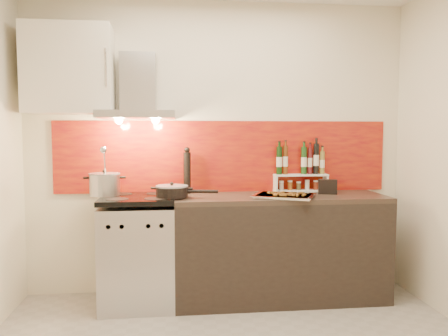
{
  "coord_description": "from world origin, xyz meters",
  "views": [
    {
      "loc": [
        -0.39,
        -2.53,
        1.42
      ],
      "look_at": [
        0.0,
        0.95,
        1.15
      ],
      "focal_mm": 35.0,
      "sensor_mm": 36.0,
      "label": 1
    }
  ],
  "objects": [
    {
      "name": "pepper_mill",
      "position": [
        -0.29,
        1.3,
        1.1
      ],
      "size": [
        0.06,
        0.06,
        0.41
      ],
      "color": "black",
      "rests_on": "counter"
    },
    {
      "name": "back_wall",
      "position": [
        0.0,
        1.4,
        1.3
      ],
      "size": [
        3.4,
        0.02,
        2.6
      ],
      "primitive_type": "cube",
      "color": "silver",
      "rests_on": "ground"
    },
    {
      "name": "baking_tray",
      "position": [
        0.5,
        0.97,
        0.92
      ],
      "size": [
        0.6,
        0.54,
        0.03
      ],
      "color": "silver",
      "rests_on": "counter"
    },
    {
      "name": "upper_cabinet",
      "position": [
        -1.25,
        1.22,
        1.95
      ],
      "size": [
        0.7,
        0.35,
        0.72
      ],
      "primitive_type": "cube",
      "color": "#EEE6CF",
      "rests_on": "back_wall"
    },
    {
      "name": "counter",
      "position": [
        0.5,
        1.1,
        0.45
      ],
      "size": [
        1.8,
        0.6,
        0.9
      ],
      "color": "black",
      "rests_on": "ground"
    },
    {
      "name": "range_stove",
      "position": [
        -0.7,
        1.1,
        0.44
      ],
      "size": [
        0.6,
        0.6,
        0.91
      ],
      "color": "#B7B7BA",
      "rests_on": "ground"
    },
    {
      "name": "stock_pot",
      "position": [
        -0.98,
        1.19,
        1.0
      ],
      "size": [
        0.26,
        0.26,
        0.22
      ],
      "color": "#B7B7BA",
      "rests_on": "range_stove"
    },
    {
      "name": "utensil_jar",
      "position": [
        -0.98,
        1.15,
        1.03
      ],
      "size": [
        0.09,
        0.13,
        0.43
      ],
      "color": "silver",
      "rests_on": "range_stove"
    },
    {
      "name": "range_hood",
      "position": [
        -0.7,
        1.24,
        1.74
      ],
      "size": [
        0.62,
        0.5,
        0.61
      ],
      "color": "#B7B7BA",
      "rests_on": "back_wall"
    },
    {
      "name": "saute_pan",
      "position": [
        -0.41,
        1.03,
        0.96
      ],
      "size": [
        0.51,
        0.27,
        0.12
      ],
      "color": "black",
      "rests_on": "range_stove"
    },
    {
      "name": "backsplash",
      "position": [
        0.05,
        1.39,
        1.22
      ],
      "size": [
        3.0,
        0.02,
        0.64
      ],
      "primitive_type": "cube",
      "color": "maroon",
      "rests_on": "back_wall"
    },
    {
      "name": "step_shelf",
      "position": [
        0.75,
        1.32,
        1.08
      ],
      "size": [
        0.49,
        0.13,
        0.44
      ],
      "color": "white",
      "rests_on": "counter"
    },
    {
      "name": "caddy_box",
      "position": [
        0.93,
        1.13,
        0.96
      ],
      "size": [
        0.17,
        0.11,
        0.14
      ],
      "primitive_type": "cube",
      "rotation": [
        0.0,
        0.0,
        -0.26
      ],
      "color": "black",
      "rests_on": "counter"
    }
  ]
}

